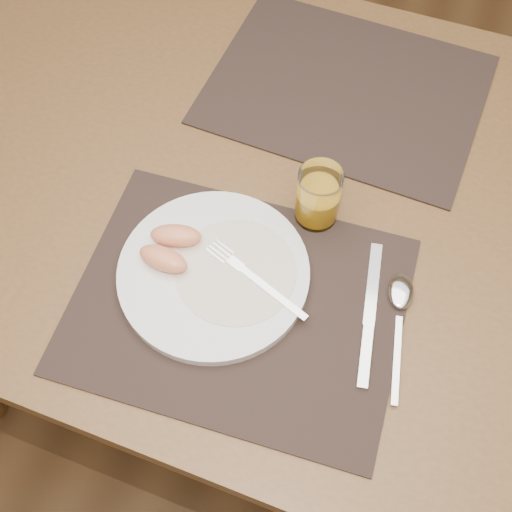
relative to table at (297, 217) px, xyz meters
The scene contains 11 objects.
ground 0.67m from the table, ahead, with size 5.00×5.00×0.00m, color #54381D.
table is the anchor object (origin of this frame).
placemat_near 0.24m from the table, 94.21° to the right, with size 0.45×0.35×0.00m, color #2C201B.
placemat_far 0.24m from the table, 88.00° to the left, with size 0.45×0.35×0.00m, color #2C201B.
plate 0.22m from the table, 108.58° to the right, with size 0.27×0.27×0.02m, color white.
plate_dressing 0.21m from the table, 100.70° to the right, with size 0.17×0.17×0.00m.
fork 0.21m from the table, 95.00° to the right, with size 0.17×0.08×0.00m.
knife 0.26m from the table, 49.34° to the right, with size 0.05×0.22×0.01m.
spoon 0.26m from the table, 35.85° to the right, with size 0.06×0.19×0.01m.
juice_glass 0.14m from the table, 47.17° to the right, with size 0.06×0.06×0.10m.
grapefruit_wedges 0.26m from the table, 125.39° to the right, with size 0.08×0.09×0.03m.
Camera 1 is at (0.14, -0.57, 1.56)m, focal length 45.00 mm.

